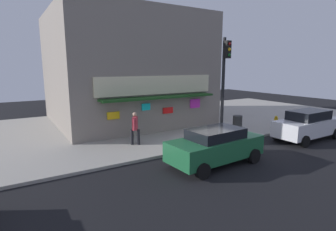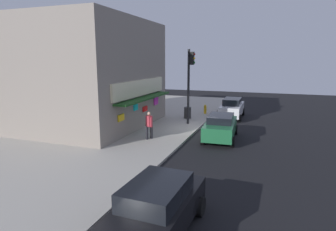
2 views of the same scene
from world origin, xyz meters
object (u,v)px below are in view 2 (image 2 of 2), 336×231
object	(u,v)px
fire_hydrant	(205,109)
trash_can	(188,113)
pedestrian	(149,124)
parked_car_green	(220,127)
traffic_light	(190,77)
parked_car_black	(157,208)
parked_car_white	(232,108)

from	to	relation	value
fire_hydrant	trash_can	xyz separation A→B (m)	(-2.62, 0.93, 0.07)
pedestrian	parked_car_green	size ratio (longest dim) A/B	0.39
traffic_light	parked_car_green	world-z (taller)	traffic_light
traffic_light	trash_can	distance (m)	3.75
pedestrian	trash_can	bearing A→B (deg)	-3.81
traffic_light	parked_car_black	bearing A→B (deg)	-168.03
fire_hydrant	parked_car_green	world-z (taller)	parked_car_green
trash_can	parked_car_green	bearing A→B (deg)	-144.46
parked_car_white	fire_hydrant	bearing A→B (deg)	78.24
traffic_light	pedestrian	size ratio (longest dim) A/B	3.27
fire_hydrant	parked_car_white	distance (m)	2.57
parked_car_green	fire_hydrant	bearing A→B (deg)	19.36
pedestrian	parked_car_green	distance (m)	4.54
pedestrian	parked_car_white	size ratio (longest dim) A/B	0.38
trash_can	parked_car_black	world-z (taller)	parked_car_black
pedestrian	parked_car_green	bearing A→B (deg)	-65.24
pedestrian	parked_car_green	xyz separation A→B (m)	(1.90, -4.12, -0.25)
parked_car_green	parked_car_white	distance (m)	7.21
parked_car_green	parked_car_black	world-z (taller)	parked_car_black
trash_can	parked_car_black	size ratio (longest dim) A/B	0.22
trash_can	parked_car_black	bearing A→B (deg)	-167.05
traffic_light	fire_hydrant	xyz separation A→B (m)	(4.56, -0.23, -3.20)
trash_can	parked_car_green	xyz separation A→B (m)	(-5.11, -3.65, 0.23)
trash_can	pedestrian	distance (m)	7.04
traffic_light	parked_car_black	distance (m)	14.54
traffic_light	fire_hydrant	size ratio (longest dim) A/B	6.77
pedestrian	parked_car_black	bearing A→B (deg)	-155.10
parked_car_white	pedestrian	bearing A→B (deg)	156.86
traffic_light	parked_car_black	xyz separation A→B (m)	(-13.94, -2.95, -2.89)
trash_can	parked_car_green	size ratio (longest dim) A/B	0.22
trash_can	parked_car_white	xyz separation A→B (m)	(2.10, -3.43, 0.28)
parked_car_green	parked_car_white	world-z (taller)	parked_car_white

